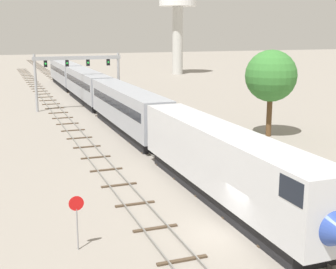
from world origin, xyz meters
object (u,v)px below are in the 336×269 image
passenger_train (103,95)px  signal_gantry (78,69)px  water_tower (178,4)px  trackside_tree_left (271,76)px  stop_sign (77,215)px

passenger_train → signal_gantry: signal_gantry is taller
water_tower → trackside_tree_left: (-17.00, -68.81, -10.62)m
signal_gantry → passenger_train: bearing=-66.3°
passenger_train → water_tower: (30.34, 49.90, 14.31)m
passenger_train → trackside_tree_left: (13.33, -18.91, 3.69)m
stop_sign → trackside_tree_left: size_ratio=0.32×
water_tower → passenger_train: bearing=-121.3°
passenger_train → stop_sign: passenger_train is taller
signal_gantry → stop_sign: (-7.75, -43.25, -3.82)m
passenger_train → water_tower: 60.13m
signal_gantry → trackside_tree_left: bearing=-57.0°
passenger_train → signal_gantry: (-2.25, 5.13, 3.08)m
signal_gantry → stop_sign: 44.11m
signal_gantry → trackside_tree_left: (15.58, -24.04, 0.60)m
trackside_tree_left → passenger_train: bearing=125.2°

